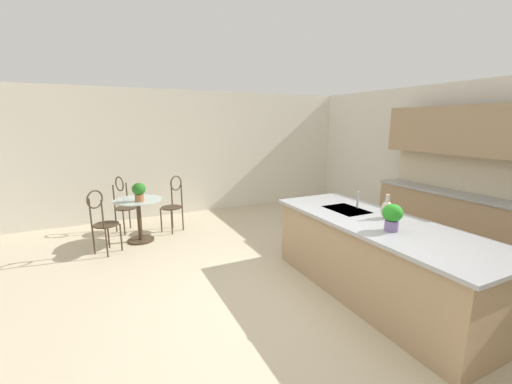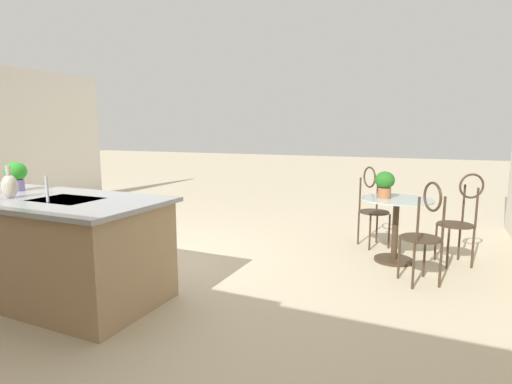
% 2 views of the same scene
% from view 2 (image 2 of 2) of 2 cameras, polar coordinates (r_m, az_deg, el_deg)
% --- Properties ---
extents(ground_plane, '(40.00, 40.00, 0.00)m').
position_cam_2_polar(ground_plane, '(4.79, -18.87, -10.06)').
color(ground_plane, beige).
extents(kitchen_island, '(2.80, 1.06, 0.92)m').
position_cam_2_polar(kitchen_island, '(4.35, -29.81, -6.32)').
color(kitchen_island, tan).
rests_on(kitchen_island, ground).
extents(bistro_table, '(0.80, 0.80, 0.74)m').
position_cam_2_polar(bistro_table, '(4.87, 19.33, -4.32)').
color(bistro_table, '#3D2D1E').
rests_on(bistro_table, ground).
extents(chair_near_window, '(0.54, 0.54, 1.04)m').
position_cam_2_polar(chair_near_window, '(5.44, 16.29, -1.49)').
color(chair_near_window, '#3D2D1E').
rests_on(chair_near_window, ground).
extents(chair_by_island, '(0.52, 0.52, 1.04)m').
position_cam_2_polar(chair_by_island, '(4.19, 22.98, -4.83)').
color(chair_by_island, '#3D2D1E').
rests_on(chair_by_island, ground).
extents(chair_toward_desk, '(0.52, 0.51, 1.04)m').
position_cam_2_polar(chair_toward_desk, '(5.03, 27.29, -2.93)').
color(chair_toward_desk, '#3D2D1E').
rests_on(chair_toward_desk, ground).
extents(sink_faucet, '(0.02, 0.02, 0.22)m').
position_cam_2_polar(sink_faucet, '(3.70, -27.72, 0.33)').
color(sink_faucet, '#B2B5BA').
rests_on(sink_faucet, kitchen_island).
extents(potted_plant_on_table, '(0.22, 0.22, 0.31)m').
position_cam_2_polar(potted_plant_on_table, '(4.79, 17.94, 1.25)').
color(potted_plant_on_table, '#9E603D').
rests_on(potted_plant_on_table, bistro_table).
extents(potted_plant_counter_near, '(0.20, 0.20, 0.29)m').
position_cam_2_polar(potted_plant_counter_near, '(4.57, -31.13, 2.17)').
color(potted_plant_counter_near, '#7A669E').
rests_on(potted_plant_counter_near, kitchen_island).
extents(vase_on_counter, '(0.13, 0.13, 0.29)m').
position_cam_2_polar(vase_on_counter, '(4.12, -31.78, 0.78)').
color(vase_on_counter, '#BCB29E').
rests_on(vase_on_counter, kitchen_island).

